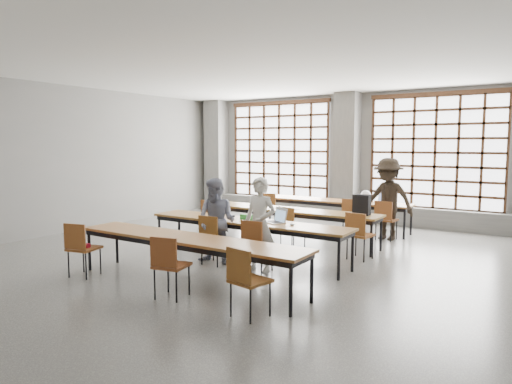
% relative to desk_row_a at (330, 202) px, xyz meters
% --- Properties ---
extents(floor, '(11.00, 11.00, 0.00)m').
position_rel_desk_row_a_xyz_m(floor, '(-0.11, -3.87, -0.66)').
color(floor, '#52524F').
rests_on(floor, ground).
extents(ceiling, '(11.00, 11.00, 0.00)m').
position_rel_desk_row_a_xyz_m(ceiling, '(-0.11, -3.87, 2.84)').
color(ceiling, silver).
rests_on(ceiling, floor).
extents(wall_back, '(10.00, 0.00, 10.00)m').
position_rel_desk_row_a_xyz_m(wall_back, '(-0.11, 1.63, 1.09)').
color(wall_back, slate).
rests_on(wall_back, floor).
extents(wall_left, '(0.00, 11.00, 11.00)m').
position_rel_desk_row_a_xyz_m(wall_left, '(-5.11, -3.87, 1.09)').
color(wall_left, slate).
rests_on(wall_left, floor).
extents(column_left, '(0.60, 0.55, 3.50)m').
position_rel_desk_row_a_xyz_m(column_left, '(-4.61, 1.35, 1.09)').
color(column_left, '#535350').
rests_on(column_left, floor).
extents(column_mid, '(0.60, 0.55, 3.50)m').
position_rel_desk_row_a_xyz_m(column_mid, '(-0.11, 1.35, 1.09)').
color(column_mid, '#535350').
rests_on(column_mid, floor).
extents(window_left, '(3.32, 0.12, 3.00)m').
position_rel_desk_row_a_xyz_m(window_left, '(-2.36, 1.55, 1.24)').
color(window_left, white).
rests_on(window_left, wall_back).
extents(window_right, '(3.32, 0.12, 3.00)m').
position_rel_desk_row_a_xyz_m(window_right, '(2.14, 1.55, 1.24)').
color(window_right, white).
rests_on(window_right, wall_back).
extents(sill_ledge, '(9.80, 0.35, 0.50)m').
position_rel_desk_row_a_xyz_m(sill_ledge, '(-0.11, 1.43, -0.41)').
color(sill_ledge, '#535350').
rests_on(sill_ledge, floor).
extents(desk_row_a, '(4.00, 0.70, 0.73)m').
position_rel_desk_row_a_xyz_m(desk_row_a, '(0.00, 0.00, 0.00)').
color(desk_row_a, brown).
rests_on(desk_row_a, floor).
extents(desk_row_b, '(4.00, 0.70, 0.73)m').
position_rel_desk_row_a_xyz_m(desk_row_b, '(-0.09, -1.97, 0.00)').
color(desk_row_b, brown).
rests_on(desk_row_b, floor).
extents(desk_row_c, '(4.00, 0.70, 0.73)m').
position_rel_desk_row_a_xyz_m(desk_row_c, '(-0.02, -3.68, 0.00)').
color(desk_row_c, brown).
rests_on(desk_row_c, floor).
extents(desk_row_d, '(4.00, 0.70, 0.73)m').
position_rel_desk_row_a_xyz_m(desk_row_d, '(0.08, -5.41, 0.00)').
color(desk_row_d, brown).
rests_on(desk_row_d, floor).
extents(chair_back_left, '(0.50, 0.50, 0.88)m').
position_rel_desk_row_a_xyz_m(chair_back_left, '(-1.38, -0.63, -0.13)').
color(chair_back_left, brown).
rests_on(chair_back_left, floor).
extents(chair_back_mid, '(0.49, 0.49, 0.88)m').
position_rel_desk_row_a_xyz_m(chair_back_mid, '(0.81, -0.63, -0.13)').
color(chair_back_mid, brown).
rests_on(chair_back_mid, floor).
extents(chair_back_right, '(0.46, 0.46, 0.88)m').
position_rel_desk_row_a_xyz_m(chair_back_right, '(1.59, -0.63, -0.13)').
color(chair_back_right, brown).
rests_on(chair_back_right, floor).
extents(chair_mid_left, '(0.50, 0.50, 0.88)m').
position_rel_desk_row_a_xyz_m(chair_mid_left, '(-1.70, -2.60, -0.13)').
color(chair_mid_left, brown).
rests_on(chair_mid_left, floor).
extents(chair_mid_centre, '(0.50, 0.51, 0.88)m').
position_rel_desk_row_a_xyz_m(chair_mid_centre, '(0.30, -2.60, -0.13)').
color(chair_mid_centre, brown).
rests_on(chair_mid_centre, floor).
extents(chair_mid_right, '(0.47, 0.47, 0.88)m').
position_rel_desk_row_a_xyz_m(chair_mid_right, '(1.71, -2.60, -0.13)').
color(chair_mid_right, brown).
rests_on(chair_mid_right, floor).
extents(chair_front_left, '(0.43, 0.44, 0.88)m').
position_rel_desk_row_a_xyz_m(chair_front_left, '(-0.32, -4.31, -0.13)').
color(chair_front_left, brown).
rests_on(chair_front_left, floor).
extents(chair_front_right, '(0.42, 0.43, 0.88)m').
position_rel_desk_row_a_xyz_m(chair_front_right, '(0.58, -4.31, -0.13)').
color(chair_front_right, brown).
rests_on(chair_front_right, floor).
extents(chair_near_left, '(0.50, 0.51, 0.88)m').
position_rel_desk_row_a_xyz_m(chair_near_left, '(-1.60, -6.04, -0.13)').
color(chair_near_left, brown).
rests_on(chair_near_left, floor).
extents(chair_near_mid, '(0.50, 0.50, 0.88)m').
position_rel_desk_row_a_xyz_m(chair_near_mid, '(0.30, -6.04, -0.13)').
color(chair_near_mid, brown).
rests_on(chair_near_mid, floor).
extents(chair_near_right, '(0.49, 0.50, 0.88)m').
position_rel_desk_row_a_xyz_m(chair_near_right, '(1.56, -6.04, -0.13)').
color(chair_near_right, brown).
rests_on(chair_near_right, floor).
extents(student_male, '(0.58, 0.39, 1.57)m').
position_rel_desk_row_a_xyz_m(student_male, '(0.58, -4.18, 0.12)').
color(student_male, silver).
rests_on(student_male, floor).
extents(student_female, '(0.82, 0.68, 1.52)m').
position_rel_desk_row_a_xyz_m(student_female, '(-0.32, -4.18, 0.09)').
color(student_female, navy).
rests_on(student_female, floor).
extents(student_back, '(1.25, 0.82, 1.81)m').
position_rel_desk_row_a_xyz_m(student_back, '(1.60, -0.50, 0.24)').
color(student_back, black).
rests_on(student_back, floor).
extents(laptop_front, '(0.46, 0.43, 0.26)m').
position_rel_desk_row_a_xyz_m(laptop_front, '(0.56, -3.58, 0.13)').
color(laptop_front, '#B5B5BA').
rests_on(laptop_front, desk_row_c).
extents(laptop_back, '(0.37, 0.31, 0.26)m').
position_rel_desk_row_a_xyz_m(laptop_back, '(1.35, 0.11, 0.13)').
color(laptop_back, '#B2B2B7').
rests_on(laptop_back, desk_row_a).
extents(mouse, '(0.11, 0.10, 0.04)m').
position_rel_desk_row_a_xyz_m(mouse, '(0.93, -3.70, 0.08)').
color(mouse, silver).
rests_on(mouse, desk_row_c).
extents(green_box, '(0.26, 0.11, 0.09)m').
position_rel_desk_row_a_xyz_m(green_box, '(-0.07, -3.60, 0.11)').
color(green_box, green).
rests_on(green_box, desk_row_c).
extents(phone, '(0.14, 0.09, 0.01)m').
position_rel_desk_row_a_xyz_m(phone, '(0.16, -3.78, 0.07)').
color(phone, black).
rests_on(phone, desk_row_c).
extents(paper_sheet_a, '(0.34, 0.28, 0.00)m').
position_rel_desk_row_a_xyz_m(paper_sheet_a, '(-0.69, -1.92, 0.07)').
color(paper_sheet_a, white).
rests_on(paper_sheet_a, desk_row_b).
extents(paper_sheet_b, '(0.33, 0.26, 0.00)m').
position_rel_desk_row_a_xyz_m(paper_sheet_b, '(-0.39, -2.02, 0.07)').
color(paper_sheet_b, white).
rests_on(paper_sheet_b, desk_row_b).
extents(paper_sheet_c, '(0.34, 0.28, 0.00)m').
position_rel_desk_row_a_xyz_m(paper_sheet_c, '(0.01, -1.97, 0.07)').
color(paper_sheet_c, white).
rests_on(paper_sheet_c, desk_row_b).
extents(backpack, '(0.33, 0.21, 0.40)m').
position_rel_desk_row_a_xyz_m(backpack, '(1.51, -1.92, 0.27)').
color(backpack, black).
rests_on(backpack, desk_row_b).
extents(plastic_bag, '(0.32, 0.29, 0.29)m').
position_rel_desk_row_a_xyz_m(plastic_bag, '(0.90, 0.05, 0.21)').
color(plastic_bag, white).
rests_on(plastic_bag, desk_row_a).
extents(red_pouch, '(0.21, 0.11, 0.06)m').
position_rel_desk_row_a_xyz_m(red_pouch, '(-1.62, -5.96, -0.16)').
color(red_pouch, maroon).
rests_on(red_pouch, chair_near_left).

